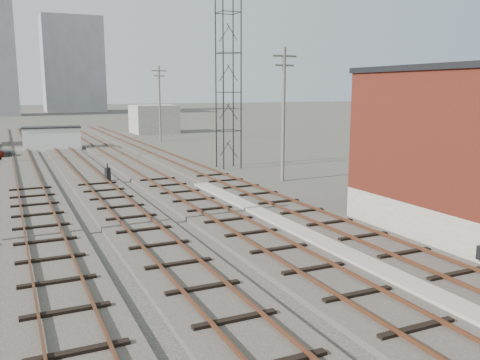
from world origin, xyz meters
TOP-DOWN VIEW (x-y plane):
  - ground at (0.00, 60.00)m, footprint 320.00×320.00m
  - track_right at (2.50, 39.00)m, footprint 3.20×90.00m
  - track_mid_right at (-1.50, 39.00)m, footprint 3.20×90.00m
  - track_mid_left at (-5.50, 39.00)m, footprint 3.20×90.00m
  - track_left at (-9.50, 39.00)m, footprint 3.20×90.00m
  - platform_curb at (0.50, 14.00)m, footprint 0.90×28.00m
  - lattice_tower at (5.50, 35.00)m, footprint 1.60×1.60m
  - utility_pole_right_a at (6.50, 28.00)m, footprint 1.80×0.24m
  - utility_pole_right_b at (6.50, 58.00)m, footprint 1.80×0.24m
  - apartment_right at (8.00, 150.00)m, footprint 16.00×12.00m
  - shed_right at (9.00, 70.00)m, footprint 6.00×6.00m
  - switch_stand at (-4.64, 31.97)m, footprint 0.38×0.38m
  - site_trailer at (-6.29, 53.77)m, footprint 5.92×2.88m

SIDE VIEW (x-z plane):
  - ground at x=0.00m, z-range 0.00..0.00m
  - track_right at x=2.50m, z-range -0.09..0.30m
  - track_mid_right at x=-1.50m, z-range -0.09..0.30m
  - track_mid_left at x=-5.50m, z-range -0.09..0.30m
  - track_left at x=-9.50m, z-range -0.09..0.30m
  - platform_curb at x=0.50m, z-range 0.00..0.26m
  - switch_stand at x=-4.64m, z-range -0.04..1.26m
  - site_trailer at x=-6.29m, z-range 0.01..2.44m
  - shed_right at x=9.00m, z-range 0.00..4.00m
  - utility_pole_right_a at x=6.50m, z-range 0.30..9.30m
  - utility_pole_right_b at x=6.50m, z-range 0.30..9.30m
  - lattice_tower at x=5.50m, z-range 0.00..15.00m
  - apartment_right at x=8.00m, z-range 0.00..26.00m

